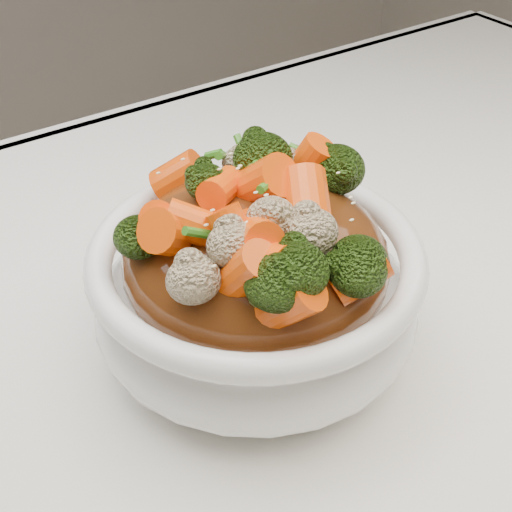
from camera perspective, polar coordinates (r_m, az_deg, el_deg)
tablecloth at (r=0.53m, az=6.12°, el=-7.32°), size 1.20×0.80×0.04m
bowl at (r=0.47m, az=0.00°, el=-3.11°), size 0.28×0.28×0.08m
sauce_base at (r=0.45m, az=0.00°, el=-0.30°), size 0.22×0.22×0.09m
carrots at (r=0.42m, az=0.00°, el=6.41°), size 0.22×0.22×0.05m
broccoli at (r=0.42m, az=0.00°, el=6.29°), size 0.22×0.22×0.04m
cauliflower at (r=0.42m, az=0.00°, el=6.06°), size 0.22×0.22×0.04m
scallions at (r=0.42m, az=0.00°, el=6.52°), size 0.17×0.17×0.02m
sesame_seeds at (r=0.42m, az=0.00°, el=6.52°), size 0.20×0.20×0.01m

